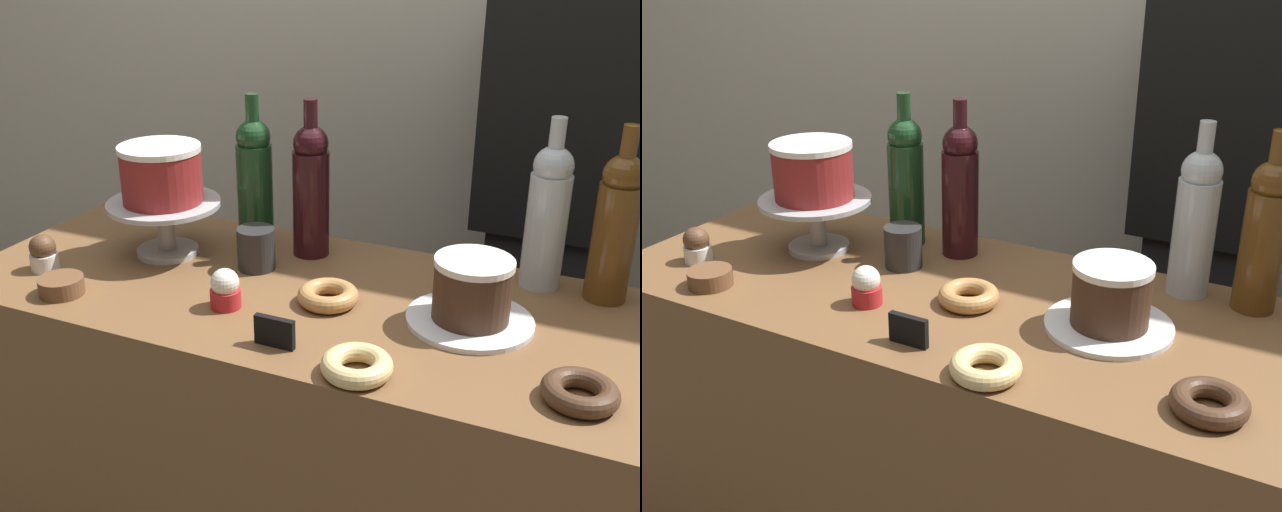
% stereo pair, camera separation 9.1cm
% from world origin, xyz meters
% --- Properties ---
extents(back_wall, '(6.00, 0.05, 2.60)m').
position_xyz_m(back_wall, '(0.00, 0.85, 1.30)').
color(back_wall, beige).
rests_on(back_wall, ground_plane).
extents(display_counter, '(1.41, 0.55, 0.89)m').
position_xyz_m(display_counter, '(0.00, 0.00, 0.44)').
color(display_counter, brown).
rests_on(display_counter, ground_plane).
extents(cake_stand_pedestal, '(0.23, 0.23, 0.12)m').
position_xyz_m(cake_stand_pedestal, '(-0.37, 0.05, 0.97)').
color(cake_stand_pedestal, '#B2B2B7').
rests_on(cake_stand_pedestal, display_counter).
extents(white_layer_cake, '(0.17, 0.17, 0.12)m').
position_xyz_m(white_layer_cake, '(-0.37, 0.05, 1.06)').
color(white_layer_cake, maroon).
rests_on(white_layer_cake, cake_stand_pedestal).
extents(silver_serving_platter, '(0.22, 0.22, 0.01)m').
position_xyz_m(silver_serving_platter, '(0.28, 0.01, 0.89)').
color(silver_serving_platter, white).
rests_on(silver_serving_platter, display_counter).
extents(chocolate_round_cake, '(0.14, 0.14, 0.11)m').
position_xyz_m(chocolate_round_cake, '(0.28, 0.01, 0.95)').
color(chocolate_round_cake, '#3D2619').
rests_on(chocolate_round_cake, silver_serving_platter).
extents(wine_bottle_clear, '(0.08, 0.08, 0.33)m').
position_xyz_m(wine_bottle_clear, '(0.36, 0.21, 1.03)').
color(wine_bottle_clear, '#B2BCC1').
rests_on(wine_bottle_clear, display_counter).
extents(wine_bottle_green, '(0.08, 0.08, 0.33)m').
position_xyz_m(wine_bottle_green, '(-0.23, 0.17, 1.03)').
color(wine_bottle_green, '#193D1E').
rests_on(wine_bottle_green, display_counter).
extents(wine_bottle_dark_red, '(0.08, 0.08, 0.33)m').
position_xyz_m(wine_bottle_dark_red, '(-0.10, 0.17, 1.03)').
color(wine_bottle_dark_red, black).
rests_on(wine_bottle_dark_red, display_counter).
extents(wine_bottle_amber, '(0.08, 0.08, 0.33)m').
position_xyz_m(wine_bottle_amber, '(0.48, 0.21, 1.03)').
color(wine_bottle_amber, '#5B3814').
rests_on(wine_bottle_amber, display_counter).
extents(cupcake_chocolate, '(0.06, 0.06, 0.07)m').
position_xyz_m(cupcake_chocolate, '(-0.55, -0.12, 0.92)').
color(cupcake_chocolate, white).
rests_on(cupcake_chocolate, display_counter).
extents(cupcake_vanilla, '(0.06, 0.06, 0.07)m').
position_xyz_m(cupcake_vanilla, '(-0.14, -0.11, 0.92)').
color(cupcake_vanilla, red).
rests_on(cupcake_vanilla, display_counter).
extents(donut_maple, '(0.11, 0.11, 0.03)m').
position_xyz_m(donut_maple, '(0.03, -0.02, 0.90)').
color(donut_maple, '#B27F47').
rests_on(donut_maple, display_counter).
extents(donut_glazed, '(0.11, 0.11, 0.03)m').
position_xyz_m(donut_glazed, '(0.16, -0.22, 0.90)').
color(donut_glazed, '#E0C17F').
rests_on(donut_glazed, display_counter).
extents(donut_chocolate, '(0.11, 0.11, 0.03)m').
position_xyz_m(donut_chocolate, '(0.48, -0.16, 0.90)').
color(donut_chocolate, '#472D1E').
rests_on(donut_chocolate, display_counter).
extents(cookie_stack, '(0.08, 0.08, 0.03)m').
position_xyz_m(cookie_stack, '(-0.44, -0.19, 0.90)').
color(cookie_stack, brown).
rests_on(cookie_stack, display_counter).
extents(price_sign_chalkboard, '(0.07, 0.01, 0.05)m').
position_xyz_m(price_sign_chalkboard, '(0.01, -0.20, 0.91)').
color(price_sign_chalkboard, black).
rests_on(price_sign_chalkboard, display_counter).
extents(coffee_cup_ceramic, '(0.08, 0.08, 0.08)m').
position_xyz_m(coffee_cup_ceramic, '(-0.17, 0.06, 0.93)').
color(coffee_cup_ceramic, '#282828').
rests_on(coffee_cup_ceramic, display_counter).
extents(barista_figure, '(0.36, 0.22, 1.60)m').
position_xyz_m(barista_figure, '(0.33, 0.65, 0.84)').
color(barista_figure, black).
rests_on(barista_figure, ground_plane).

